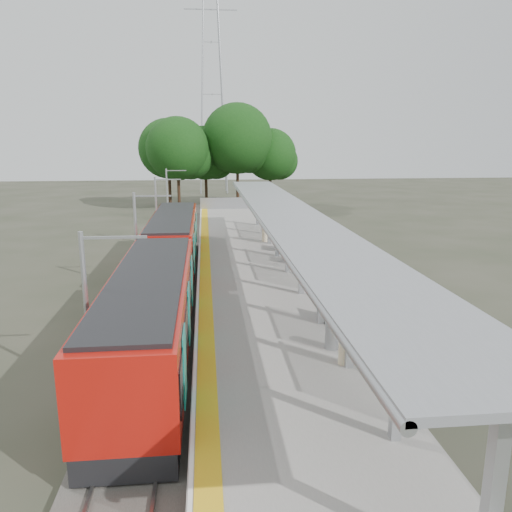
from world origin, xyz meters
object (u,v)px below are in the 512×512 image
at_px(bench_far, 283,242).
at_px(litter_bin, 332,335).
at_px(bench_mid, 291,254).
at_px(info_pillar_near, 345,343).
at_px(bench_near, 335,309).
at_px(info_pillar_far, 265,230).
at_px(train, 165,267).

height_order(bench_far, litter_bin, bench_far).
height_order(bench_mid, bench_far, bench_far).
height_order(bench_mid, info_pillar_near, info_pillar_near).
height_order(bench_near, bench_far, bench_far).
bearing_deg(bench_far, info_pillar_far, 111.98).
distance_m(bench_far, litter_bin, 16.21).
distance_m(bench_near, bench_far, 13.56).
bearing_deg(litter_bin, info_pillar_near, -85.75).
xyz_separation_m(bench_near, info_pillar_far, (-0.84, 16.63, 0.28)).
bearing_deg(info_pillar_near, bench_mid, 105.75).
xyz_separation_m(info_pillar_far, litter_bin, (0.05, -19.26, -0.31)).
height_order(bench_mid, info_pillar_far, info_pillar_far).
bearing_deg(bench_far, train, -124.74).
bearing_deg(bench_near, bench_far, 91.54).
height_order(bench_near, info_pillar_far, info_pillar_far).
bearing_deg(litter_bin, train, 127.81).
distance_m(info_pillar_far, litter_bin, 19.26).
bearing_deg(bench_far, litter_bin, -86.07).
bearing_deg(litter_bin, bench_near, 73.23).
xyz_separation_m(bench_mid, litter_bin, (-0.80, -12.93, -0.00)).
bearing_deg(train, litter_bin, -52.19).
distance_m(info_pillar_near, info_pillar_far, 20.53).
height_order(bench_far, info_pillar_near, info_pillar_near).
bearing_deg(bench_mid, litter_bin, -86.57).
distance_m(info_pillar_near, litter_bin, 1.29).
xyz_separation_m(bench_far, litter_bin, (-0.79, -16.19, -0.06)).
bearing_deg(bench_mid, train, -139.11).
xyz_separation_m(bench_mid, info_pillar_near, (-0.70, -14.20, 0.24)).
relative_size(bench_near, bench_far, 0.91).
bearing_deg(info_pillar_near, bench_far, 106.31).
relative_size(info_pillar_near, litter_bin, 1.73).
bearing_deg(bench_mid, bench_near, -83.07).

